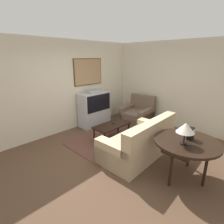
% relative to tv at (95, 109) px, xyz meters
% --- Properties ---
extents(ground_plane, '(12.00, 12.00, 0.00)m').
position_rel_tv_xyz_m(ground_plane, '(-0.87, -1.82, -0.57)').
color(ground_plane, brown).
extents(wall_back, '(12.00, 0.10, 2.70)m').
position_rel_tv_xyz_m(wall_back, '(-0.86, 0.31, 0.79)').
color(wall_back, beige).
rests_on(wall_back, ground_plane).
extents(wall_right, '(0.06, 12.00, 2.70)m').
position_rel_tv_xyz_m(wall_right, '(1.76, -1.82, 0.78)').
color(wall_right, beige).
rests_on(wall_right, ground_plane).
extents(area_rug, '(2.47, 1.49, 0.01)m').
position_rel_tv_xyz_m(area_rug, '(-0.28, -1.18, -0.56)').
color(area_rug, brown).
rests_on(area_rug, ground_plane).
extents(tv, '(1.05, 0.48, 1.20)m').
position_rel_tv_xyz_m(tv, '(0.00, 0.00, 0.00)').
color(tv, '#B7B7BC').
rests_on(tv, ground_plane).
extents(couch, '(1.86, 1.01, 0.92)m').
position_rel_tv_xyz_m(couch, '(-0.54, -2.22, -0.26)').
color(couch, '#CCB289').
rests_on(couch, ground_plane).
extents(armchair, '(1.07, 1.01, 0.93)m').
position_rel_tv_xyz_m(armchair, '(1.13, -0.94, -0.27)').
color(armchair, brown).
rests_on(armchair, ground_plane).
extents(coffee_table, '(1.05, 0.50, 0.44)m').
position_rel_tv_xyz_m(coffee_table, '(-0.38, -1.18, -0.18)').
color(coffee_table, black).
rests_on(coffee_table, ground_plane).
extents(console_table, '(1.16, 1.16, 0.76)m').
position_rel_tv_xyz_m(console_table, '(-0.58, -3.28, 0.13)').
color(console_table, black).
rests_on(console_table, ground_plane).
extents(table_lamp, '(0.30, 0.30, 0.40)m').
position_rel_tv_xyz_m(table_lamp, '(-0.76, -3.28, 0.50)').
color(table_lamp, black).
rests_on(table_lamp, console_table).
extents(mantel_clock, '(0.14, 0.10, 0.22)m').
position_rel_tv_xyz_m(mantel_clock, '(-0.47, -3.28, 0.30)').
color(mantel_clock, black).
rests_on(mantel_clock, console_table).
extents(remote, '(0.10, 0.16, 0.02)m').
position_rel_tv_xyz_m(remote, '(-0.29, -1.14, -0.12)').
color(remote, black).
rests_on(remote, coffee_table).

